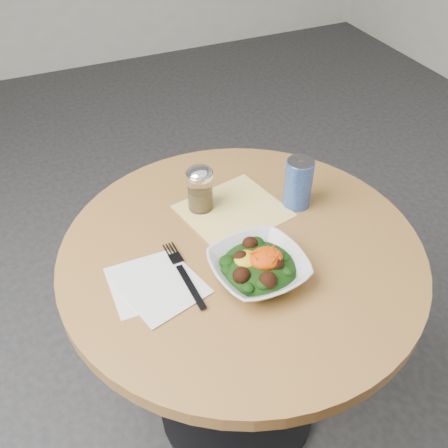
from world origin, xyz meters
name	(u,v)px	position (x,y,z in m)	size (l,w,h in m)	color
ground	(237,404)	(0.00, 0.00, 0.00)	(6.00, 6.00, 0.00)	#29292C
table	(240,299)	(0.00, 0.00, 0.55)	(0.90, 0.90, 0.75)	black
cloth_napkin	(233,211)	(0.04, 0.13, 0.75)	(0.25, 0.23, 0.00)	yellow
paper_napkins	(155,285)	(-0.23, -0.04, 0.75)	(0.21, 0.22, 0.00)	white
salad_bowl	(258,267)	(-0.01, -0.10, 0.78)	(0.23, 0.23, 0.08)	silver
fork	(183,272)	(-0.16, -0.03, 0.76)	(0.03, 0.23, 0.00)	black
spice_shaker	(200,189)	(-0.04, 0.18, 0.81)	(0.07, 0.07, 0.13)	silver
beverage_can	(298,183)	(0.21, 0.10, 0.82)	(0.07, 0.07, 0.14)	#0D2898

